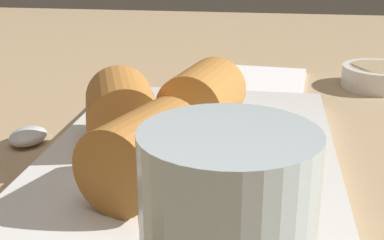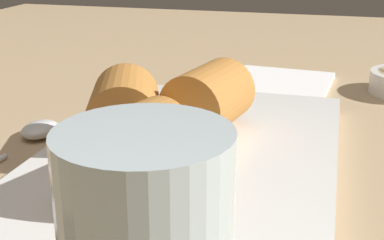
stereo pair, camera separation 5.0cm
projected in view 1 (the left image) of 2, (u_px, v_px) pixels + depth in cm
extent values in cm
cube|color=tan|center=(176.00, 176.00, 45.60)|extent=(180.00, 140.00, 2.00)
cube|color=white|center=(192.00, 156.00, 45.57)|extent=(33.56, 23.01, 1.20)
cube|color=white|center=(192.00, 148.00, 45.32)|extent=(34.91, 23.93, 0.30)
cylinder|color=#B77533|center=(203.00, 98.00, 48.26)|extent=(8.89, 7.49, 5.98)
sphere|color=#56843D|center=(213.00, 89.00, 50.91)|extent=(3.88, 3.88, 3.88)
cylinder|color=#B77533|center=(144.00, 154.00, 36.26)|extent=(9.35, 8.24, 5.98)
sphere|color=#56843D|center=(167.00, 139.00, 38.76)|extent=(3.88, 3.88, 3.88)
cylinder|color=#B77533|center=(122.00, 110.00, 44.94)|extent=(9.34, 8.22, 5.98)
sphere|color=#56843D|center=(120.00, 100.00, 47.72)|extent=(3.88, 3.88, 3.88)
cylinder|color=white|center=(380.00, 77.00, 67.42)|extent=(9.45, 9.45, 2.67)
cylinder|color=#DBBC89|center=(381.00, 68.00, 67.06)|extent=(7.75, 7.75, 0.48)
ellipsoid|color=silver|center=(28.00, 136.00, 49.67)|extent=(4.32, 3.38, 1.46)
cube|color=white|center=(254.00, 82.00, 69.04)|extent=(15.81, 13.80, 0.60)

